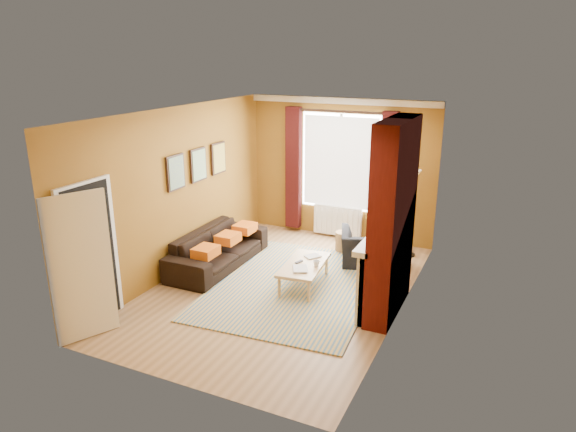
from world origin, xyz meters
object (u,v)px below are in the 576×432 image
Objects in this scene: armchair at (369,248)px; coffee_table at (304,266)px; sofa at (218,248)px; wicker_stool at (343,242)px; floor_lamp at (414,189)px.

armchair reaches higher than coffee_table.
sofa is 2.39m from wicker_stool.
armchair is (2.40, 1.15, -0.01)m from sofa.
armchair is 0.59× the size of floor_lamp.
wicker_stool is at bearing -53.67° from armchair.
coffee_table is 3.25× the size of wicker_stool.
armchair is at bearing -65.02° from sofa.
armchair is at bearing -127.02° from floor_lamp.
floor_lamp is (1.18, 0.31, 1.09)m from wicker_stool.
floor_lamp is (2.97, 1.90, 0.96)m from sofa.
wicker_stool is 0.24× the size of floor_lamp.
wicker_stool is at bearing -48.94° from sofa.
wicker_stool is 1.64m from floor_lamp.
floor_lamp is at bearing 14.76° from wicker_stool.
floor_lamp is at bearing -145.32° from armchair.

